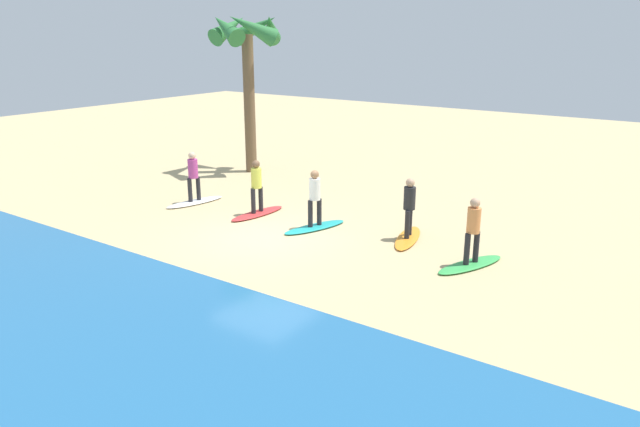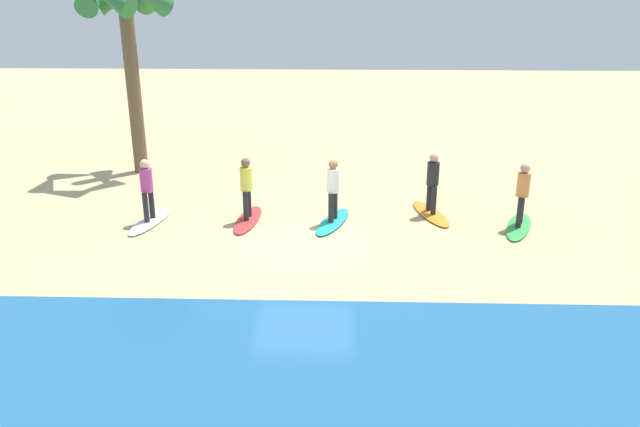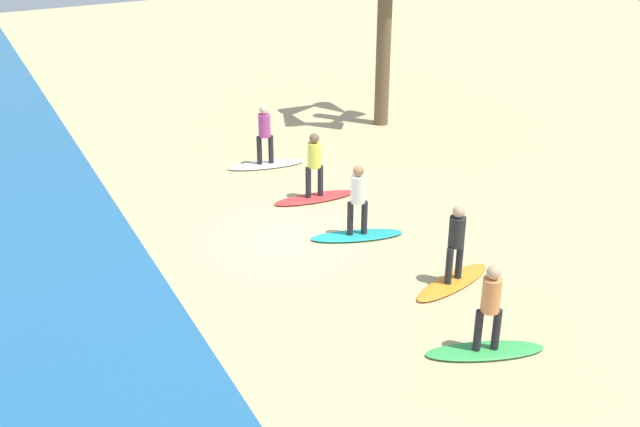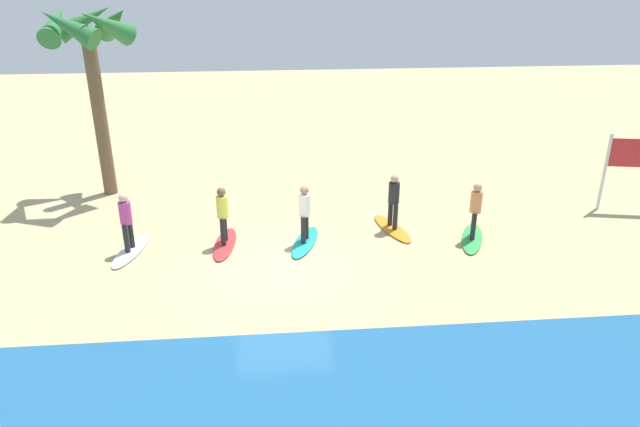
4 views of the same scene
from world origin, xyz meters
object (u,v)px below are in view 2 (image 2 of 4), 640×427
object	(u,v)px
surfer_green	(523,190)
surfer_teal	(333,186)
surfboard_teal	(333,222)
surfboard_red	(248,220)
palm_tree	(126,12)
surfer_red	(246,184)
surfer_orange	(433,179)
surfboard_white	(150,221)
surfer_white	(147,185)
surfboard_orange	(430,214)
surfboard_green	(518,227)

from	to	relation	value
surfer_green	surfer_teal	distance (m)	4.79
surfboard_teal	surfboard_red	xyz separation A→B (m)	(2.25, -0.08, 0.00)
surfer_green	palm_tree	bearing A→B (deg)	-22.96
surfboard_teal	surfer_red	bearing A→B (deg)	-74.22
surfer_green	surfer_orange	distance (m)	2.32
surfboard_white	surfer_white	distance (m)	0.99
surfer_green	surfer_orange	size ratio (longest dim) A/B	1.00
surfboard_white	surfer_green	bearing A→B (deg)	101.24
surfer_orange	surfer_red	size ratio (longest dim) A/B	1.00
surfer_white	surfer_red	bearing A→B (deg)	-175.55
surfboard_white	surfer_teal	bearing A→B (deg)	103.12
surfboard_teal	palm_tree	xyz separation A→B (m)	(6.40, -4.54, 5.00)
surfer_green	surfer_red	distance (m)	7.05
surfer_red	surfer_white	world-z (taller)	same
surfboard_orange	surfer_teal	size ratio (longest dim) A/B	1.28
surfboard_orange	surfer_white	distance (m)	7.56
surfboard_teal	surfer_white	size ratio (longest dim) A/B	1.28
surfboard_orange	surfer_white	world-z (taller)	surfer_white
surfer_green	surfboard_white	xyz separation A→B (m)	(9.59, -0.08, -0.99)
surfboard_red	palm_tree	distance (m)	7.88
palm_tree	surfboard_teal	bearing A→B (deg)	144.61
surfboard_teal	surfer_red	xyz separation A→B (m)	(2.25, -0.08, 0.99)
surfer_green	surfboard_red	world-z (taller)	surfer_green
surfboard_red	surfer_red	xyz separation A→B (m)	(-0.00, 0.00, 0.99)
surfer_teal	surfboard_red	world-z (taller)	surfer_teal
surfer_green	surfer_white	bearing A→B (deg)	-0.46
surfboard_white	surfer_orange	bearing A→B (deg)	107.91
surfboard_teal	surfboard_red	world-z (taller)	same
surfer_green	surfboard_white	distance (m)	9.65
surfboard_green	surfer_white	distance (m)	9.65
surfer_red	surfer_white	distance (m)	2.56
surfboard_orange	surfboard_teal	size ratio (longest dim) A/B	1.00
surfer_orange	surfboard_teal	distance (m)	2.91
surfer_green	surfer_orange	xyz separation A→B (m)	(2.14, -0.89, 0.00)
surfboard_white	surfboard_orange	bearing A→B (deg)	107.91
surfer_red	surfer_green	bearing A→B (deg)	177.75
surfer_green	surfboard_white	size ratio (longest dim) A/B	0.78
surfboard_teal	palm_tree	distance (m)	9.30
surfboard_red	surfboard_white	bearing A→B (deg)	-79.94
surfboard_green	surfer_teal	xyz separation A→B (m)	(4.79, -0.20, 0.99)
surfer_teal	surfer_white	xyz separation A→B (m)	(4.80, 0.12, 0.00)
surfer_orange	surfboard_teal	xyz separation A→B (m)	(2.65, 0.69, -0.99)
surfboard_orange	surfboard_white	distance (m)	7.49
surfer_green	surfboard_green	bearing A→B (deg)	0.00
surfboard_red	surfer_green	bearing A→B (deg)	93.36
surfboard_orange	surfboard_red	xyz separation A→B (m)	(4.90, 0.61, 0.00)
surfboard_orange	palm_tree	distance (m)	11.03
surfer_green	surfer_red	size ratio (longest dim) A/B	1.00
surfer_green	surfer_teal	world-z (taller)	same
surfboard_orange	surfboard_teal	world-z (taller)	same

